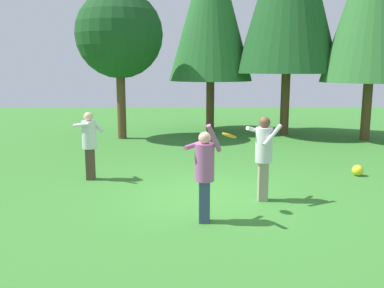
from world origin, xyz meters
name	(u,v)px	position (x,y,z in m)	size (l,w,h in m)	color
ground_plane	(212,197)	(0.00, 0.00, 0.00)	(40.00, 40.00, 0.00)	#387A2D
person_thrower	(204,169)	(-0.22, -1.40, 0.95)	(0.67, 0.67, 1.77)	#38476B
person_catcher	(264,151)	(1.02, -0.20, 1.02)	(0.74, 0.73, 1.72)	gray
person_bystander	(89,140)	(-2.85, 1.48, 0.97)	(0.73, 0.71, 1.64)	#4C382D
frisbee	(229,135)	(0.25, -0.86, 1.45)	(0.37, 0.37, 0.13)	orange
ball_yellow	(358,170)	(3.76, 1.73, 0.14)	(0.28, 0.28, 0.28)	yellow
tree_left	(119,35)	(-2.99, 7.45, 3.85)	(3.20, 3.20, 5.47)	brown
tree_center	(211,5)	(0.48, 9.40, 5.19)	(3.48, 3.48, 8.30)	brown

